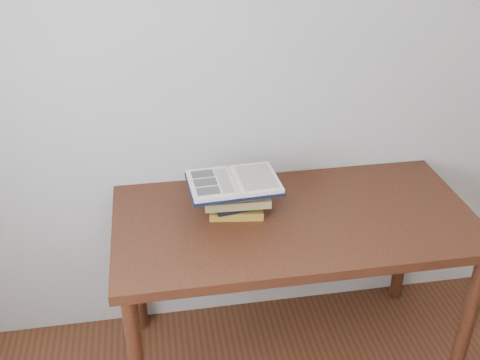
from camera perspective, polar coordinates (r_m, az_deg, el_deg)
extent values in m
cube|color=#B6B2AC|center=(2.40, 6.25, 11.89)|extent=(3.50, 0.04, 2.60)
cube|color=#4D2513|center=(2.29, 5.58, -4.11)|extent=(1.46, 0.73, 0.04)
cylinder|color=#4D2513|center=(2.56, 22.02, -13.49)|extent=(0.06, 0.06, 0.74)
cylinder|color=#4D2513|center=(2.71, -10.51, -8.65)|extent=(0.06, 0.06, 0.74)
cylinder|color=#4D2513|center=(2.96, 16.39, -5.73)|extent=(0.06, 0.06, 0.74)
cube|color=olive|center=(2.29, -0.40, -2.80)|extent=(0.24, 0.19, 0.03)
cube|color=black|center=(2.28, -0.33, -2.10)|extent=(0.22, 0.18, 0.03)
cube|color=#967C4D|center=(2.25, -0.39, -1.65)|extent=(0.27, 0.18, 0.03)
cube|color=olive|center=(2.24, -0.19, -0.85)|extent=(0.20, 0.16, 0.03)
cube|color=black|center=(2.23, -0.64, -0.42)|extent=(0.37, 0.27, 0.01)
cube|color=beige|center=(2.21, -2.92, -0.39)|extent=(0.18, 0.25, 0.02)
cube|color=beige|center=(2.24, 1.60, 0.12)|extent=(0.18, 0.25, 0.02)
cylinder|color=beige|center=(2.22, -0.65, -0.17)|extent=(0.03, 0.24, 0.01)
cube|color=black|center=(2.26, -3.84, 0.63)|extent=(0.09, 0.06, 0.00)
cube|color=black|center=(2.20, -3.55, -0.22)|extent=(0.09, 0.06, 0.00)
cube|color=black|center=(2.14, -3.24, -1.11)|extent=(0.09, 0.06, 0.00)
cube|color=beige|center=(2.21, -1.62, -0.04)|extent=(0.06, 0.20, 0.00)
cube|color=beige|center=(2.24, 1.68, 0.34)|extent=(0.15, 0.21, 0.00)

